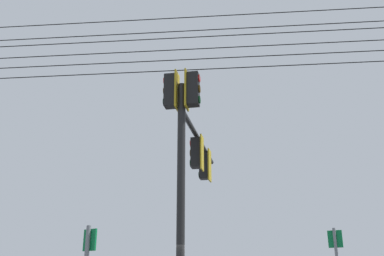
{
  "coord_description": "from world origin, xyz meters",
  "views": [
    {
      "loc": [
        -0.57,
        -11.36,
        1.63
      ],
      "look_at": [
        -0.65,
        0.48,
        5.85
      ],
      "focal_mm": 41.33,
      "sensor_mm": 36.0,
      "label": 1
    }
  ],
  "objects": [
    {
      "name": "signal_mast_assembly",
      "position": [
        -0.7,
        0.17,
        4.98
      ],
      "size": [
        1.51,
        5.38,
        6.92
      ],
      "color": "black",
      "rests_on": "ground"
    },
    {
      "name": "overhead_wire_span",
      "position": [
        0.4,
        -0.99,
        7.78
      ],
      "size": [
        28.82,
        1.97,
        1.99
      ],
      "color": "black"
    }
  ]
}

